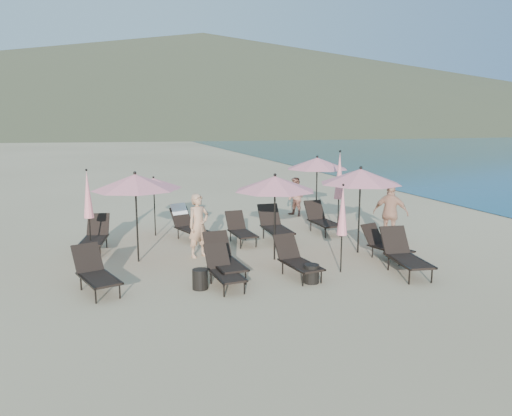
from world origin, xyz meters
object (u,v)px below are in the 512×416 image
object	(u,v)px
lounger_10	(322,219)
beachgoer_b	(296,197)
lounger_6	(95,235)
lounger_9	(275,225)
umbrella_closed_2	(88,195)
lounger_1	(224,258)
lounger_0	(95,272)
lounger_8	(240,229)
umbrella_open_0	(135,182)
umbrella_closed_0	(342,211)
lounger_7	(187,223)
lounger_2	(224,269)
umbrella_closed_1	(339,176)
side_table_1	(311,274)
beachgoer_a	(199,225)
umbrella_open_1	(275,184)
umbrella_open_2	(361,176)
lounger_3	(296,259)
side_table_0	(200,279)
beachgoer_c	(391,213)
lounger_4	(385,244)
umbrella_open_4	(317,163)
lounger_5	(404,254)
umbrella_open_3	(154,183)

from	to	relation	value
lounger_10	beachgoer_b	distance (m)	3.01
lounger_6	lounger_9	world-z (taller)	lounger_9
umbrella_closed_2	lounger_1	bearing A→B (deg)	-45.43
lounger_0	lounger_8	distance (m)	5.46
umbrella_open_0	umbrella_closed_0	bearing A→B (deg)	-27.68
lounger_7	lounger_2	bearing A→B (deg)	-108.05
lounger_2	umbrella_closed_1	xyz separation A→B (m)	(4.94, 3.95, 1.56)
lounger_9	side_table_1	distance (m)	4.30
lounger_0	beachgoer_a	xyz separation A→B (m)	(2.78, 2.11, 0.45)
lounger_6	umbrella_closed_2	distance (m)	1.29
umbrella_open_1	umbrella_open_2	distance (m)	2.56
lounger_10	umbrella_open_2	size ratio (longest dim) A/B	0.70
lounger_1	lounger_3	world-z (taller)	lounger_1
side_table_0	side_table_1	distance (m)	2.63
lounger_7	beachgoer_c	distance (m)	6.46
beachgoer_a	umbrella_open_0	bearing A→B (deg)	157.13
lounger_4	beachgoer_a	bearing A→B (deg)	144.37
lounger_6	umbrella_closed_1	size ratio (longest dim) A/B	0.64
umbrella_open_1	lounger_0	bearing A→B (deg)	-165.98
umbrella_open_4	umbrella_closed_1	world-z (taller)	umbrella_closed_1
lounger_8	lounger_5	bearing A→B (deg)	-57.21
lounger_6	lounger_9	bearing A→B (deg)	6.43
lounger_8	lounger_6	bearing A→B (deg)	172.19
lounger_6	umbrella_closed_2	size ratio (longest dim) A/B	0.73
umbrella_closed_1	lounger_8	bearing A→B (deg)	-178.33
umbrella_open_0	umbrella_closed_1	distance (m)	6.80
lounger_4	side_table_1	size ratio (longest dim) A/B	3.64
lounger_4	umbrella_open_2	bearing A→B (deg)	102.97
umbrella_open_1	side_table_0	size ratio (longest dim) A/B	5.16
lounger_9	umbrella_closed_2	size ratio (longest dim) A/B	0.75
lounger_0	umbrella_open_1	size ratio (longest dim) A/B	0.74
lounger_4	umbrella_open_1	size ratio (longest dim) A/B	0.68
lounger_8	umbrella_open_1	world-z (taller)	umbrella_open_1
lounger_10	umbrella_open_4	bearing A→B (deg)	69.29
lounger_2	lounger_5	size ratio (longest dim) A/B	0.82
lounger_10	umbrella_closed_2	bearing A→B (deg)	-178.67
lounger_10	umbrella_open_1	distance (m)	4.12
lounger_4	lounger_10	world-z (taller)	lounger_10
umbrella_open_4	lounger_5	bearing A→B (deg)	-94.62
lounger_0	lounger_9	distance (m)	6.38
lounger_7	umbrella_open_1	size ratio (longest dim) A/B	0.76
lounger_1	umbrella_closed_0	bearing A→B (deg)	-15.52
lounger_8	lounger_10	size ratio (longest dim) A/B	0.91
lounger_7	beachgoer_b	bearing A→B (deg)	9.56
lounger_3	beachgoer_a	size ratio (longest dim) A/B	0.93
lounger_9	side_table_1	world-z (taller)	lounger_9
lounger_6	beachgoer_a	bearing A→B (deg)	-19.10
umbrella_open_3	lounger_9	bearing A→B (deg)	-26.38
lounger_6	beachgoer_a	size ratio (longest dim) A/B	1.00
umbrella_open_1	lounger_4	bearing A→B (deg)	-15.08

